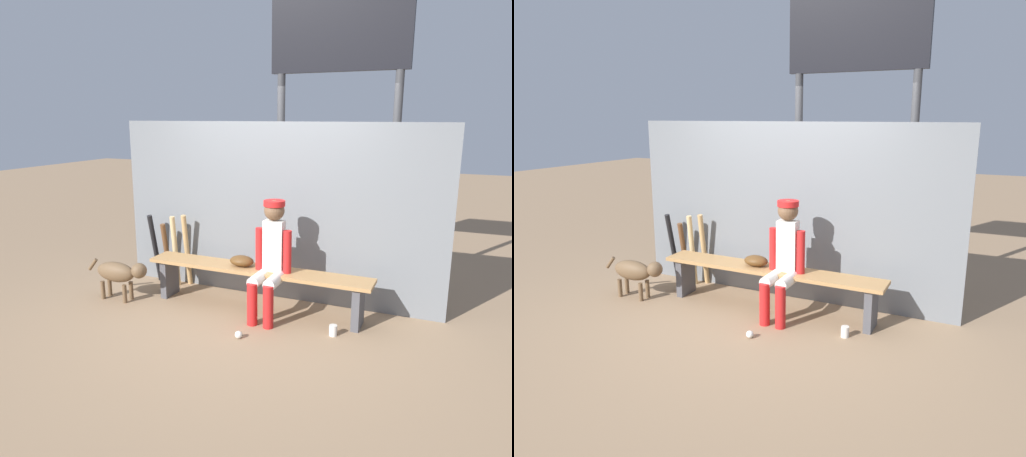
{
  "view_description": "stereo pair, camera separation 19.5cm",
  "coord_description": "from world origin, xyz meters",
  "views": [
    {
      "loc": [
        2.01,
        -4.61,
        2.14
      ],
      "look_at": [
        0.0,
        0.0,
        0.94
      ],
      "focal_mm": 33.39,
      "sensor_mm": 36.0,
      "label": 1
    },
    {
      "loc": [
        2.19,
        -4.53,
        2.14
      ],
      "look_at": [
        0.0,
        0.0,
        0.94
      ],
      "focal_mm": 33.39,
      "sensor_mm": 36.0,
      "label": 2
    }
  ],
  "objects": [
    {
      "name": "scoreboard",
      "position": [
        0.58,
        1.25,
        2.63
      ],
      "size": [
        1.96,
        0.27,
        3.79
      ],
      "color": "#3F3F42",
      "rests_on": "ground_plane"
    },
    {
      "name": "chainlink_fence",
      "position": [
        0.0,
        0.48,
        1.04
      ],
      "size": [
        3.97,
        0.03,
        2.08
      ],
      "primitive_type": "cube",
      "color": "slate",
      "rests_on": "ground_plane"
    },
    {
      "name": "bat_aluminum_black",
      "position": [
        -1.57,
        0.33,
        0.46
      ],
      "size": [
        0.08,
        0.23,
        0.91
      ],
      "primitive_type": "cylinder",
      "rotation": [
        0.18,
        0.0,
        -0.09
      ],
      "color": "black",
      "rests_on": "ground_plane"
    },
    {
      "name": "cup_on_ground",
      "position": [
        0.97,
        -0.29,
        0.06
      ],
      "size": [
        0.08,
        0.08,
        0.11
      ],
      "primitive_type": "cylinder",
      "color": "silver",
      "rests_on": "ground_plane"
    },
    {
      "name": "dog",
      "position": [
        -1.59,
        -0.37,
        0.34
      ],
      "size": [
        0.84,
        0.2,
        0.49
      ],
      "color": "brown",
      "rests_on": "ground_plane"
    },
    {
      "name": "bat_wood_tan",
      "position": [
        -1.12,
        0.37,
        0.47
      ],
      "size": [
        0.1,
        0.23,
        0.94
      ],
      "primitive_type": "cylinder",
      "rotation": [
        0.17,
        0.0,
        0.15
      ],
      "color": "tan",
      "rests_on": "ground_plane"
    },
    {
      "name": "baseball_glove",
      "position": [
        -0.17,
        0.0,
        0.55
      ],
      "size": [
        0.28,
        0.2,
        0.12
      ],
      "primitive_type": "ellipsoid",
      "color": "#593819",
      "rests_on": "dugout_bench"
    },
    {
      "name": "bat_wood_dark",
      "position": [
        -1.4,
        0.33,
        0.41
      ],
      "size": [
        0.08,
        0.22,
        0.82
      ],
      "primitive_type": "cylinder",
      "rotation": [
        0.19,
        0.0,
        0.07
      ],
      "color": "brown",
      "rests_on": "ground_plane"
    },
    {
      "name": "cup_on_bench",
      "position": [
        0.21,
        -0.02,
        0.55
      ],
      "size": [
        0.08,
        0.08,
        0.11
      ],
      "primitive_type": "cylinder",
      "color": "#1E47AD",
      "rests_on": "dugout_bench"
    },
    {
      "name": "baseball",
      "position": [
        0.13,
        -0.72,
        0.04
      ],
      "size": [
        0.07,
        0.07,
        0.07
      ],
      "primitive_type": "sphere",
      "color": "white",
      "rests_on": "ground_plane"
    },
    {
      "name": "player_seated",
      "position": [
        0.21,
        -0.11,
        0.69
      ],
      "size": [
        0.41,
        0.55,
        1.27
      ],
      "color": "silver",
      "rests_on": "ground_plane"
    },
    {
      "name": "dugout_bench",
      "position": [
        0.0,
        0.0,
        0.38
      ],
      "size": [
        2.59,
        0.36,
        0.49
      ],
      "color": "#AD7F4C",
      "rests_on": "ground_plane"
    },
    {
      "name": "bat_wood_natural",
      "position": [
        -1.25,
        0.3,
        0.46
      ],
      "size": [
        0.07,
        0.17,
        0.92
      ],
      "primitive_type": "cylinder",
      "rotation": [
        0.11,
        0.0,
        0.07
      ],
      "color": "tan",
      "rests_on": "ground_plane"
    },
    {
      "name": "ground_plane",
      "position": [
        0.0,
        0.0,
        0.0
      ],
      "size": [
        30.0,
        30.0,
        0.0
      ],
      "primitive_type": "plane",
      "color": "#937556"
    }
  ]
}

